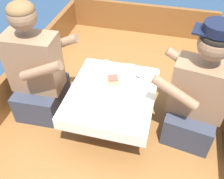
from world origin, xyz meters
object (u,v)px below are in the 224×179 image
(coffee_cup_port, at_px, (125,118))
(coffee_cup_center, at_px, (106,65))
(coffee_cup_starboard, at_px, (113,100))
(tin_can, at_px, (96,115))
(sandwich, at_px, (113,79))
(person_port, at_px, (37,73))
(person_starboard, at_px, (197,96))

(coffee_cup_port, xyz_separation_m, coffee_cup_center, (-0.29, 0.55, -0.00))
(coffee_cup_port, bearing_deg, coffee_cup_starboard, 127.81)
(tin_can, bearing_deg, coffee_cup_center, 99.01)
(sandwich, xyz_separation_m, tin_can, (-0.02, -0.39, -0.00))
(person_port, bearing_deg, person_starboard, -0.50)
(sandwich, height_order, coffee_cup_starboard, coffee_cup_starboard)
(coffee_cup_center, bearing_deg, sandwich, -58.66)
(sandwich, relative_size, coffee_cup_starboard, 1.21)
(person_port, relative_size, person_starboard, 1.02)
(coffee_cup_starboard, relative_size, coffee_cup_center, 1.12)
(person_port, xyz_separation_m, tin_can, (0.59, -0.30, -0.02))
(tin_can, bearing_deg, person_starboard, 27.97)
(person_starboard, height_order, coffee_cup_port, person_starboard)
(coffee_cup_starboard, bearing_deg, tin_can, -115.06)
(person_starboard, xyz_separation_m, coffee_cup_center, (-0.76, 0.22, -0.01))
(person_starboard, distance_m, coffee_cup_starboard, 0.62)
(coffee_cup_starboard, distance_m, coffee_cup_center, 0.44)
(person_starboard, relative_size, coffee_cup_port, 10.75)
(sandwich, relative_size, tin_can, 1.84)
(person_port, relative_size, tin_can, 14.84)
(sandwich, distance_m, coffee_cup_starboard, 0.23)
(sandwich, relative_size, coffee_cup_center, 1.36)
(person_starboard, height_order, coffee_cup_center, person_starboard)
(coffee_cup_port, distance_m, coffee_cup_starboard, 0.19)
(sandwich, bearing_deg, person_starboard, -3.25)
(sandwich, distance_m, tin_can, 0.39)
(person_starboard, bearing_deg, coffee_cup_center, -6.78)
(person_port, bearing_deg, coffee_cup_port, -22.88)
(coffee_cup_port, bearing_deg, person_port, 159.87)
(coffee_cup_port, height_order, tin_can, coffee_cup_port)
(person_starboard, bearing_deg, coffee_cup_port, 45.12)
(tin_can, bearing_deg, person_port, 152.76)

